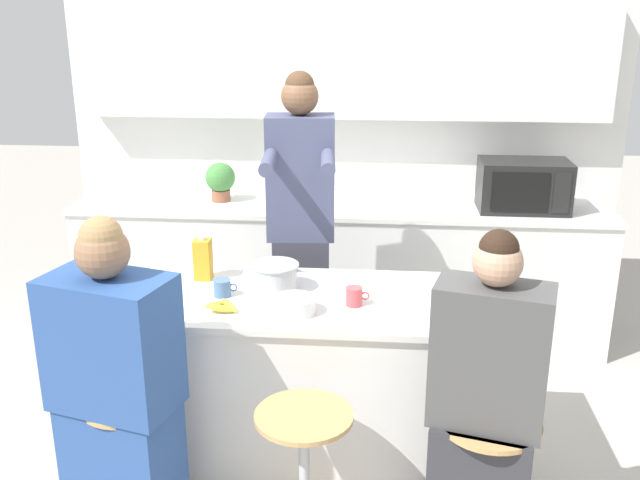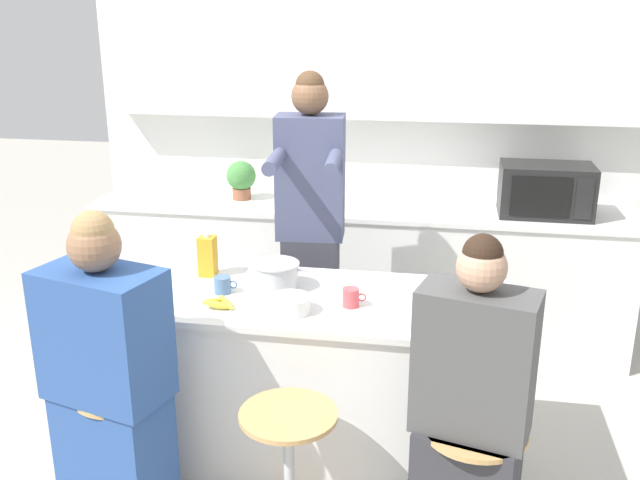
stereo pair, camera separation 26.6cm
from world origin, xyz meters
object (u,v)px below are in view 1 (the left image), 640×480
object	(u,v)px
coffee_cup_near	(222,288)
banana_bunch	(222,306)
bar_stool_leftmost	(135,463)
cooking_pot	(275,277)
microwave	(523,186)
kitchen_island	(319,383)
coffee_cup_far	(354,296)
potted_plant	(220,180)
person_seated_near	(484,428)
bar_stool_center	(304,480)
fruit_bowl	(295,305)
person_cooking	(301,243)
person_wrapped_blanket	(118,403)
juice_carton	(203,259)

from	to	relation	value
coffee_cup_near	banana_bunch	size ratio (longest dim) A/B	0.69
bar_stool_leftmost	cooking_pot	world-z (taller)	cooking_pot
banana_bunch	microwave	bearing A→B (deg)	46.70
kitchen_island	microwave	bearing A→B (deg)	51.55
coffee_cup_far	potted_plant	xyz separation A→B (m)	(-0.95, 1.59, 0.13)
person_seated_near	bar_stool_center	bearing A→B (deg)	-164.76
bar_stool_center	fruit_bowl	world-z (taller)	fruit_bowl
coffee_cup_near	coffee_cup_far	world-z (taller)	coffee_cup_far
microwave	kitchen_island	bearing A→B (deg)	-128.45
bar_stool_leftmost	bar_stool_center	xyz separation A→B (m)	(0.71, -0.05, 0.00)
bar_stool_center	microwave	xyz separation A→B (m)	(1.16, 2.10, 0.71)
bar_stool_leftmost	coffee_cup_near	xyz separation A→B (m)	(0.27, 0.56, 0.56)
kitchen_island	coffee_cup_far	xyz separation A→B (m)	(0.17, -0.08, 0.49)
bar_stool_leftmost	coffee_cup_far	distance (m)	1.15
bar_stool_leftmost	microwave	size ratio (longest dim) A/B	1.22
person_cooking	person_wrapped_blanket	distance (m)	1.43
fruit_bowl	banana_bunch	world-z (taller)	fruit_bowl
bar_stool_leftmost	person_seated_near	distance (m)	1.42
person_cooking	coffee_cup_near	bearing A→B (deg)	-117.28
bar_stool_leftmost	juice_carton	size ratio (longest dim) A/B	3.15
cooking_pot	banana_bunch	distance (m)	0.33
coffee_cup_far	juice_carton	xyz separation A→B (m)	(-0.74, 0.26, 0.06)
bar_stool_leftmost	person_cooking	world-z (taller)	person_cooking
bar_stool_leftmost	potted_plant	xyz separation A→B (m)	(-0.08, 2.10, 0.69)
coffee_cup_far	banana_bunch	xyz separation A→B (m)	(-0.57, -0.12, -0.02)
person_cooking	fruit_bowl	size ratio (longest dim) A/B	10.46
bar_stool_center	person_wrapped_blanket	world-z (taller)	person_wrapped_blanket
bar_stool_center	potted_plant	size ratio (longest dim) A/B	2.62
bar_stool_center	banana_bunch	distance (m)	0.80
juice_carton	coffee_cup_far	bearing A→B (deg)	-19.05
potted_plant	juice_carton	bearing A→B (deg)	-81.05
juice_carton	fruit_bowl	bearing A→B (deg)	-36.27
banana_bunch	potted_plant	size ratio (longest dim) A/B	0.62
person_wrapped_blanket	microwave	distance (m)	2.85
fruit_bowl	juice_carton	size ratio (longest dim) A/B	0.82
person_seated_near	microwave	distance (m)	2.19
bar_stool_center	potted_plant	distance (m)	2.39
person_seated_near	person_cooking	bearing A→B (deg)	137.94
coffee_cup_far	potted_plant	size ratio (longest dim) A/B	0.41
bar_stool_center	fruit_bowl	size ratio (longest dim) A/B	3.83
kitchen_island	banana_bunch	bearing A→B (deg)	-153.94
potted_plant	person_seated_near	bearing A→B (deg)	-55.45
coffee_cup_near	person_seated_near	bearing A→B (deg)	-27.97
person_wrapped_blanket	cooking_pot	xyz separation A→B (m)	(0.53, 0.69, 0.28)
bar_stool_center	cooking_pot	world-z (taller)	cooking_pot
person_wrapped_blanket	potted_plant	distance (m)	2.17
fruit_bowl	coffee_cup_far	distance (m)	0.27
bar_stool_leftmost	cooking_pot	bearing A→B (deg)	52.72
kitchen_island	fruit_bowl	size ratio (longest dim) A/B	9.98
cooking_pot	coffee_cup_near	size ratio (longest dim) A/B	2.82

